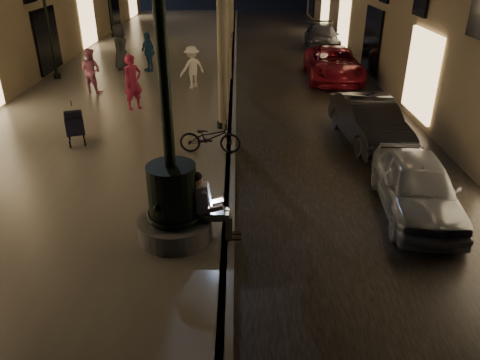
{
  "coord_description": "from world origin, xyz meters",
  "views": [
    {
      "loc": [
        0.2,
        -5.53,
        5.19
      ],
      "look_at": [
        0.24,
        3.0,
        0.91
      ],
      "focal_mm": 35.0,
      "sensor_mm": 36.0,
      "label": 1
    }
  ],
  "objects_px": {
    "car_third": "(333,64)",
    "pedestrian_white": "(192,67)",
    "lamp_curb_a": "(220,25)",
    "bicycle": "(210,137)",
    "seated_man_laptop": "(206,204)",
    "pedestrian_blue": "(148,52)",
    "car_front": "(417,186)",
    "fountain_lamppost": "(172,190)",
    "pedestrian_pink": "(91,70)",
    "pedestrian_red": "(133,82)",
    "car_second": "(369,121)",
    "car_rear": "(322,37)",
    "lamp_left_b": "(44,2)",
    "stroller": "(74,123)",
    "pedestrian_dark": "(120,47)"
  },
  "relations": [
    {
      "from": "car_third",
      "to": "pedestrian_pink",
      "type": "relative_size",
      "value": 2.9
    },
    {
      "from": "car_rear",
      "to": "bicycle",
      "type": "bearing_deg",
      "value": -104.95
    },
    {
      "from": "pedestrian_pink",
      "to": "car_second",
      "type": "bearing_deg",
      "value": 174.85
    },
    {
      "from": "pedestrian_dark",
      "to": "car_rear",
      "type": "bearing_deg",
      "value": -59.24
    },
    {
      "from": "seated_man_laptop",
      "to": "bicycle",
      "type": "distance_m",
      "value": 4.1
    },
    {
      "from": "stroller",
      "to": "pedestrian_white",
      "type": "xyz_separation_m",
      "value": [
        2.78,
        5.76,
        0.22
      ]
    },
    {
      "from": "pedestrian_red",
      "to": "pedestrian_blue",
      "type": "height_order",
      "value": "pedestrian_red"
    },
    {
      "from": "fountain_lamppost",
      "to": "bicycle",
      "type": "height_order",
      "value": "fountain_lamppost"
    },
    {
      "from": "lamp_curb_a",
      "to": "pedestrian_dark",
      "type": "bearing_deg",
      "value": 121.53
    },
    {
      "from": "seated_man_laptop",
      "to": "stroller",
      "type": "distance_m",
      "value": 6.21
    },
    {
      "from": "lamp_curb_a",
      "to": "pedestrian_dark",
      "type": "xyz_separation_m",
      "value": [
        -4.75,
        7.74,
        -2.06
      ]
    },
    {
      "from": "car_front",
      "to": "fountain_lamppost",
      "type": "bearing_deg",
      "value": -160.37
    },
    {
      "from": "lamp_left_b",
      "to": "pedestrian_blue",
      "type": "height_order",
      "value": "lamp_left_b"
    },
    {
      "from": "lamp_curb_a",
      "to": "pedestrian_blue",
      "type": "height_order",
      "value": "lamp_curb_a"
    },
    {
      "from": "seated_man_laptop",
      "to": "pedestrian_blue",
      "type": "distance_m",
      "value": 13.73
    },
    {
      "from": "seated_man_laptop",
      "to": "fountain_lamppost",
      "type": "bearing_deg",
      "value": -180.0
    },
    {
      "from": "seated_man_laptop",
      "to": "pedestrian_pink",
      "type": "bearing_deg",
      "value": 116.31
    },
    {
      "from": "lamp_left_b",
      "to": "fountain_lamppost",
      "type": "bearing_deg",
      "value": -61.93
    },
    {
      "from": "car_third",
      "to": "pedestrian_pink",
      "type": "xyz_separation_m",
      "value": [
        -9.6,
        -2.59,
        0.36
      ]
    },
    {
      "from": "stroller",
      "to": "car_front",
      "type": "height_order",
      "value": "stroller"
    },
    {
      "from": "seated_man_laptop",
      "to": "car_third",
      "type": "distance_m",
      "value": 13.4
    },
    {
      "from": "lamp_left_b",
      "to": "stroller",
      "type": "bearing_deg",
      "value": -67.09
    },
    {
      "from": "lamp_left_b",
      "to": "pedestrian_dark",
      "type": "xyz_separation_m",
      "value": [
        2.35,
        1.74,
        -2.06
      ]
    },
    {
      "from": "lamp_curb_a",
      "to": "pedestrian_pink",
      "type": "bearing_deg",
      "value": 141.65
    },
    {
      "from": "car_second",
      "to": "car_rear",
      "type": "bearing_deg",
      "value": 81.14
    },
    {
      "from": "seated_man_laptop",
      "to": "lamp_curb_a",
      "type": "distance_m",
      "value": 6.43
    },
    {
      "from": "car_rear",
      "to": "bicycle",
      "type": "xyz_separation_m",
      "value": [
        -5.43,
        -15.23,
        -0.01
      ]
    },
    {
      "from": "car_third",
      "to": "pedestrian_blue",
      "type": "distance_m",
      "value": 8.07
    },
    {
      "from": "fountain_lamppost",
      "to": "lamp_curb_a",
      "type": "xyz_separation_m",
      "value": [
        0.7,
        6.0,
        2.02
      ]
    },
    {
      "from": "car_second",
      "to": "pedestrian_red",
      "type": "height_order",
      "value": "pedestrian_red"
    },
    {
      "from": "pedestrian_red",
      "to": "bicycle",
      "type": "distance_m",
      "value": 4.72
    },
    {
      "from": "car_front",
      "to": "pedestrian_dark",
      "type": "xyz_separation_m",
      "value": [
        -9.05,
        12.47,
        0.55
      ]
    },
    {
      "from": "seated_man_laptop",
      "to": "pedestrian_red",
      "type": "bearing_deg",
      "value": 110.34
    },
    {
      "from": "lamp_left_b",
      "to": "bicycle",
      "type": "relative_size",
      "value": 2.93
    },
    {
      "from": "pedestrian_blue",
      "to": "seated_man_laptop",
      "type": "bearing_deg",
      "value": -26.8
    },
    {
      "from": "stroller",
      "to": "car_third",
      "type": "relative_size",
      "value": 0.25
    },
    {
      "from": "pedestrian_dark",
      "to": "lamp_left_b",
      "type": "bearing_deg",
      "value": 127.95
    },
    {
      "from": "stroller",
      "to": "car_front",
      "type": "distance_m",
      "value": 9.06
    },
    {
      "from": "car_third",
      "to": "pedestrian_white",
      "type": "relative_size",
      "value": 2.97
    },
    {
      "from": "lamp_curb_a",
      "to": "car_third",
      "type": "distance_m",
      "value": 8.41
    },
    {
      "from": "lamp_left_b",
      "to": "pedestrian_blue",
      "type": "relative_size",
      "value": 2.88
    },
    {
      "from": "pedestrian_white",
      "to": "bicycle",
      "type": "bearing_deg",
      "value": 62.78
    },
    {
      "from": "pedestrian_red",
      "to": "car_third",
      "type": "bearing_deg",
      "value": -9.57
    },
    {
      "from": "fountain_lamppost",
      "to": "pedestrian_red",
      "type": "bearing_deg",
      "value": 106.33
    },
    {
      "from": "fountain_lamppost",
      "to": "pedestrian_pink",
      "type": "distance_m",
      "value": 10.86
    },
    {
      "from": "car_third",
      "to": "pedestrian_blue",
      "type": "height_order",
      "value": "pedestrian_blue"
    },
    {
      "from": "lamp_left_b",
      "to": "car_rear",
      "type": "xyz_separation_m",
      "value": [
        12.28,
        7.32,
        -2.59
      ]
    },
    {
      "from": "car_third",
      "to": "bicycle",
      "type": "xyz_separation_m",
      "value": [
        -4.83,
        -8.47,
        -0.03
      ]
    },
    {
      "from": "car_front",
      "to": "pedestrian_blue",
      "type": "relative_size",
      "value": 2.19
    },
    {
      "from": "bicycle",
      "to": "pedestrian_pink",
      "type": "bearing_deg",
      "value": 42.89
    }
  ]
}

